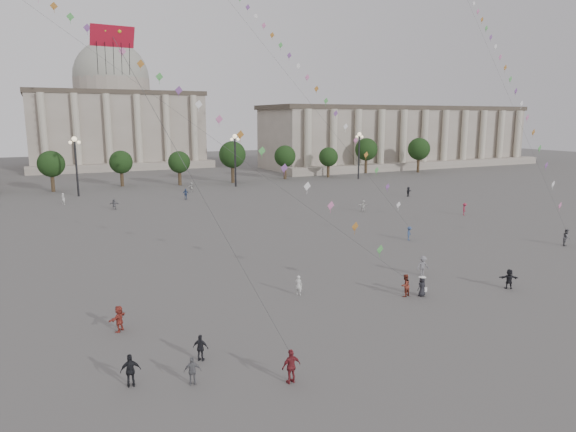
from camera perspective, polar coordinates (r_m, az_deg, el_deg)
name	(u,v)px	position (r m, az deg, el deg)	size (l,w,h in m)	color
ground	(380,314)	(38.15, 10.16, -10.65)	(360.00, 360.00, 0.00)	#504E4C
hall_east	(399,137)	(155.78, 12.23, 8.62)	(84.00, 26.22, 17.20)	gray
hall_central	(114,116)	(159.09, -18.74, 10.43)	(48.30, 34.30, 35.50)	gray
tree_row	(152,160)	(108.88, -14.83, 6.04)	(137.12, 5.12, 8.00)	#35281A
lamp_post_mid_west	(76,155)	(98.85, -22.54, 6.26)	(2.00, 0.90, 10.65)	#262628
lamp_post_mid_east	(235,151)	(105.12, -5.91, 7.25)	(2.00, 0.90, 10.65)	#262628
lamp_post_far_east	(359,147)	(118.86, 7.91, 7.62)	(2.00, 0.90, 10.65)	#262628
person_crowd_0	(186,194)	(90.37, -11.31, 2.41)	(1.08, 0.45, 1.85)	#334774
person_crowd_3	(509,279)	(46.27, 23.35, -6.43)	(1.54, 0.49, 1.66)	black
person_crowd_4	(191,187)	(99.69, -10.70, 3.18)	(1.62, 0.52, 1.75)	beige
person_crowd_6	(423,266)	(47.36, 14.76, -5.39)	(1.19, 0.68, 1.83)	slate
person_crowd_7	(363,206)	(77.83, 8.34, 1.14)	(1.63, 0.52, 1.76)	silver
person_crowd_8	(465,209)	(78.42, 19.02, 0.73)	(1.15, 0.66, 1.78)	#9F2B43
person_crowd_9	(408,192)	(94.41, 13.23, 2.65)	(1.60, 0.51, 1.73)	black
person_crowd_10	(63,199)	(90.91, -23.69, 1.76)	(0.68, 0.45, 1.87)	silver
person_crowd_12	(114,204)	(83.20, -18.76, 1.24)	(1.49, 0.47, 1.61)	slate
person_crowd_13	(299,285)	(41.05, 1.19, -7.70)	(0.59, 0.39, 1.62)	silver
tourist_0	(291,366)	(28.28, 0.37, -16.36)	(1.11, 0.46, 1.89)	maroon
tourist_1	(201,348)	(31.04, -9.67, -14.24)	(0.93, 0.39, 1.58)	black
tourist_2	(119,319)	(36.19, -18.26, -10.77)	(1.63, 0.52, 1.76)	#9E372B
tourist_3	(193,371)	(28.64, -10.56, -16.57)	(0.91, 0.38, 1.55)	slate
tourist_4	(131,370)	(29.16, -17.08, -16.09)	(1.05, 0.44, 1.79)	black
kite_flyer_0	(405,285)	(41.77, 12.88, -7.52)	(0.88, 0.68, 1.80)	maroon
kite_flyer_1	(409,233)	(60.60, 13.33, -1.89)	(1.05, 0.60, 1.62)	#364D7A
kite_flyer_2	(566,237)	(64.22, 28.53, -2.11)	(0.90, 0.70, 1.86)	#56565B
hat_person	(422,286)	(42.16, 14.67, -7.52)	(0.84, 0.62, 1.69)	black
dragon_kite	(115,53)	(29.08, -18.65, 16.76)	(4.73, 3.44, 18.93)	red
kite_train_west	(97,40)	(55.20, -20.48, 17.83)	(36.43, 44.60, 68.91)	#3F3F3F
kite_train_mid	(256,22)	(75.37, -3.57, 20.71)	(17.97, 43.48, 66.36)	#3F3F3F
kite_train_east	(493,47)	(83.54, 21.82, 17.04)	(17.44, 38.35, 59.23)	#3F3F3F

